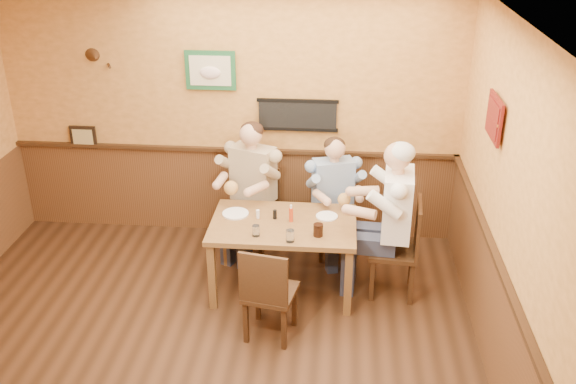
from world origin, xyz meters
name	(u,v)px	position (x,y,z in m)	size (l,w,h in m)	color
room	(197,180)	(0.14, 0.17, 1.69)	(5.02, 5.03, 2.81)	black
dining_table	(283,231)	(0.68, 1.31, 0.66)	(1.40, 0.90, 0.75)	brown
chair_back_left	(254,211)	(0.29, 2.06, 0.47)	(0.43, 0.43, 0.94)	#3D2513
chair_back_right	(332,218)	(1.14, 2.04, 0.43)	(0.40, 0.40, 0.86)	#3D2513
chair_right_end	(394,248)	(1.76, 1.34, 0.50)	(0.46, 0.46, 1.00)	#3D2513
chair_near_side	(270,290)	(0.63, 0.57, 0.47)	(0.43, 0.43, 0.93)	#3D2513
diner_tan_shirt	(254,194)	(0.29, 2.06, 0.67)	(0.62, 0.62, 1.34)	tan
diner_blue_polo	(332,203)	(1.14, 2.04, 0.61)	(0.56, 0.56, 1.22)	#8099C0
diner_white_elder	(396,229)	(1.76, 1.34, 0.71)	(0.66, 0.66, 1.43)	white
water_glass_left	(256,231)	(0.45, 1.03, 0.80)	(0.07, 0.07, 0.11)	silver
water_glass_mid	(290,236)	(0.77, 0.95, 0.81)	(0.08, 0.08, 0.12)	white
cola_tumbler	(318,230)	(1.02, 1.08, 0.81)	(0.09, 0.09, 0.12)	black
hot_sauce_bottle	(291,214)	(0.75, 1.34, 0.83)	(0.04, 0.04, 0.16)	red
salt_shaker	(258,214)	(0.42, 1.38, 0.79)	(0.03, 0.03, 0.09)	white
pepper_shaker	(275,214)	(0.59, 1.38, 0.80)	(0.04, 0.04, 0.09)	black
plate_far_left	(235,213)	(0.19, 1.44, 0.76)	(0.26, 0.26, 0.02)	white
plate_far_right	(327,216)	(1.09, 1.46, 0.76)	(0.21, 0.21, 0.01)	white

